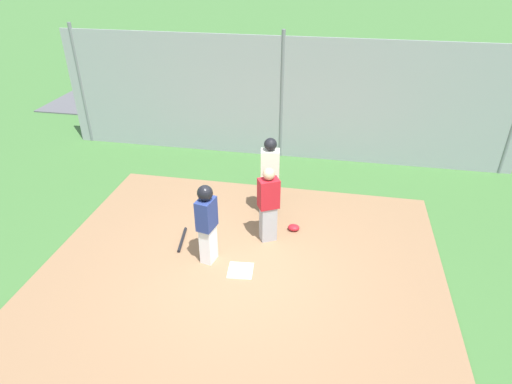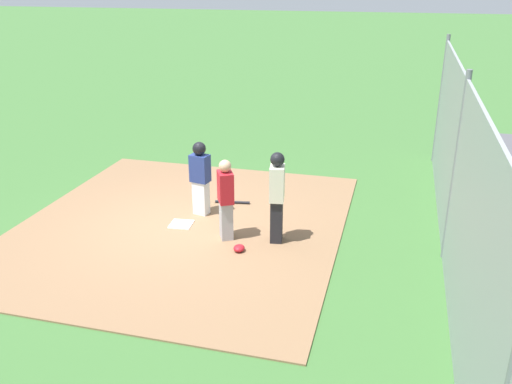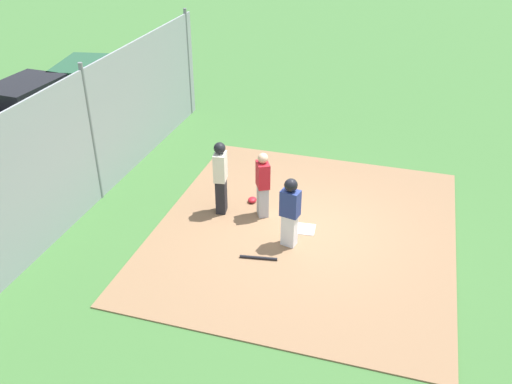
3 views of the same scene
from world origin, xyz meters
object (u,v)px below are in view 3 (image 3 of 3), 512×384
object	(u,v)px
baseball_bat	(258,258)
parked_car_green	(87,82)
baseball	(285,244)
parked_car_dark	(25,105)
catcher	(263,184)
home_plate	(305,229)
runner	(290,209)
catcher_mask	(252,200)
umpire	(221,176)

from	to	relation	value
baseball_bat	parked_car_green	distance (m)	11.08
baseball	parked_car_dark	size ratio (longest dim) A/B	0.02
baseball	parked_car_green	world-z (taller)	parked_car_green
catcher	parked_car_dark	distance (m)	9.13
home_plate	parked_car_green	distance (m)	10.81
home_plate	parked_car_dark	distance (m)	10.26
parked_car_green	runner	bearing A→B (deg)	-136.64
catcher	baseball_bat	size ratio (longest dim) A/B	2.04
parked_car_green	catcher_mask	bearing A→B (deg)	-134.13
umpire	baseball_bat	distance (m)	2.22
catcher_mask	parked_car_dark	distance (m)	8.62
umpire	catcher_mask	size ratio (longest dim) A/B	7.31
umpire	runner	distance (m)	2.00
catcher	parked_car_green	distance (m)	9.74
catcher_mask	parked_car_dark	size ratio (longest dim) A/B	0.06
baseball_bat	catcher	bearing A→B (deg)	94.50
baseball	umpire	bearing A→B (deg)	-117.29
home_plate	baseball	distance (m)	0.76
umpire	catcher	bearing A→B (deg)	-1.11
baseball_bat	parked_car_dark	size ratio (longest dim) A/B	0.18
parked_car_dark	home_plate	bearing A→B (deg)	74.33
catcher	runner	world-z (taller)	runner
baseball_bat	parked_car_green	bearing A→B (deg)	130.17
parked_car_green	parked_car_dark	distance (m)	2.59
catcher	runner	xyz separation A→B (m)	(0.96, 0.86, 0.07)
catcher_mask	umpire	bearing A→B (deg)	-43.09
umpire	parked_car_dark	xyz separation A→B (m)	(-3.22, -7.64, -0.34)
baseball	catcher_mask	bearing A→B (deg)	-141.71
home_plate	runner	size ratio (longest dim) A/B	0.28
catcher_mask	parked_car_dark	xyz separation A→B (m)	(-2.62, -8.20, 0.52)
runner	umpire	bearing A→B (deg)	76.86
umpire	home_plate	bearing A→B (deg)	-14.22
parked_car_green	baseball_bat	bearing A→B (deg)	-140.97
catcher_mask	baseball	distance (m)	1.91
home_plate	catcher_mask	xyz separation A→B (m)	(-0.79, -1.46, 0.05)
runner	baseball_bat	bearing A→B (deg)	157.45
home_plate	baseball	bearing A→B (deg)	-21.46
runner	catcher_mask	world-z (taller)	runner
catcher_mask	parked_car_dark	bearing A→B (deg)	-107.71
catcher	parked_car_dark	size ratio (longest dim) A/B	0.37
home_plate	umpire	world-z (taller)	umpire
catcher_mask	baseball	xyz separation A→B (m)	(1.50, 1.18, -0.02)
catcher	umpire	xyz separation A→B (m)	(0.13, -0.95, 0.11)
baseball_bat	umpire	bearing A→B (deg)	122.55
baseball_bat	catcher_mask	bearing A→B (deg)	101.43
catcher	parked_car_green	bearing A→B (deg)	116.71
runner	parked_car_dark	xyz separation A→B (m)	(-4.05, -9.45, -0.30)
catcher_mask	parked_car_green	size ratio (longest dim) A/B	0.05
runner	parked_car_green	distance (m)	11.00
baseball_bat	parked_car_dark	world-z (taller)	parked_car_dark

